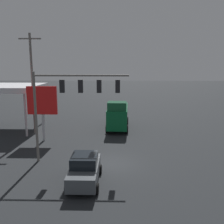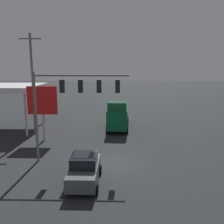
{
  "view_description": "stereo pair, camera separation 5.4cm",
  "coord_description": "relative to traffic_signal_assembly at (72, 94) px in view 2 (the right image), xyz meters",
  "views": [
    {
      "loc": [
        -0.48,
        18.62,
        7.78
      ],
      "look_at": [
        0.0,
        -2.0,
        3.8
      ],
      "focal_mm": 40.0,
      "sensor_mm": 36.0,
      "label": 1
    },
    {
      "loc": [
        -0.54,
        18.62,
        7.78
      ],
      "look_at": [
        0.0,
        -2.0,
        3.8
      ],
      "focal_mm": 40.0,
      "sensor_mm": 36.0,
      "label": 2
    }
  ],
  "objects": [
    {
      "name": "ground_plane",
      "position": [
        -3.06,
        0.49,
        -5.47
      ],
      "size": [
        200.0,
        200.0,
        0.0
      ],
      "primitive_type": "plane",
      "color": "black"
    },
    {
      "name": "traffic_signal_assembly",
      "position": [
        0.0,
        0.0,
        0.0
      ],
      "size": [
        7.41,
        0.43,
        7.22
      ],
      "color": "slate",
      "rests_on": "ground"
    },
    {
      "name": "utility_pole",
      "position": [
        5.86,
        -8.2,
        0.33
      ],
      "size": [
        2.4,
        0.26,
        11.03
      ],
      "color": "slate",
      "rests_on": "ground"
    },
    {
      "name": "gas_station_canopy",
      "position": [
        10.18,
        -10.21,
        -0.51
      ],
      "size": [
        8.76,
        7.66,
        5.33
      ],
      "color": "silver",
      "rests_on": "ground"
    },
    {
      "name": "price_sign",
      "position": [
        4.05,
        -5.45,
        -1.46
      ],
      "size": [
        3.01,
        0.27,
        5.61
      ],
      "color": "#B7B7BC",
      "rests_on": "ground"
    },
    {
      "name": "sedan_far",
      "position": [
        -1.37,
        3.71,
        -4.52
      ],
      "size": [
        2.06,
        4.4,
        1.93
      ],
      "rotation": [
        0.0,
        0.0,
        1.57
      ],
      "color": "#474C51",
      "rests_on": "ground"
    },
    {
      "name": "delivery_truck",
      "position": [
        -3.55,
        -10.53,
        -3.78
      ],
      "size": [
        2.8,
        6.89,
        3.58
      ],
      "rotation": [
        0.0,
        0.0,
        1.53
      ],
      "color": "#0C592D",
      "rests_on": "ground"
    }
  ]
}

